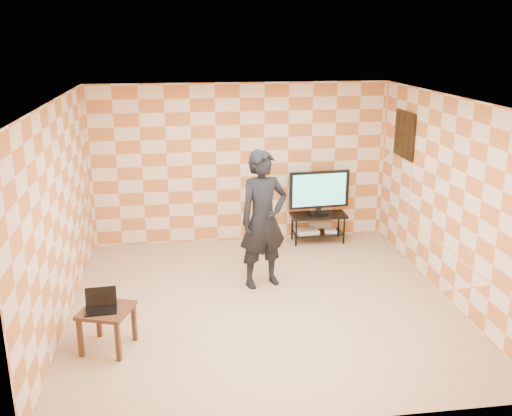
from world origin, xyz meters
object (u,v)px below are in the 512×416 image
object	(u,v)px
tv_stand	(318,222)
side_table	(107,316)
person	(263,219)
tv	(319,191)

from	to	relation	value
tv_stand	side_table	distance (m)	4.44
side_table	person	distance (m)	2.56
side_table	person	bearing A→B (deg)	36.36
tv	person	xyz separation A→B (m)	(-1.20, -1.59, 0.06)
side_table	person	xyz separation A→B (m)	(2.01, 1.48, 0.57)
tv_stand	person	bearing A→B (deg)	-127.00
tv_stand	tv	distance (m)	0.55
person	tv_stand	bearing A→B (deg)	34.85
tv	person	size ratio (longest dim) A/B	0.53
tv_stand	tv	xyz separation A→B (m)	(-0.00, -0.00, 0.55)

